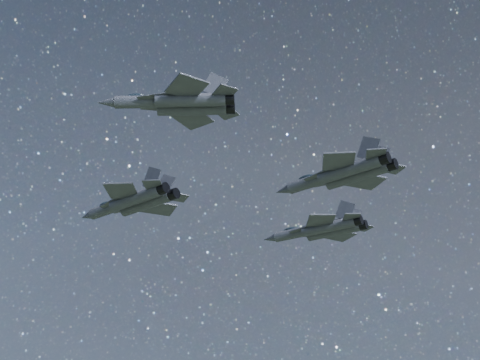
# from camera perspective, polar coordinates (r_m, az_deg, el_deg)

# --- Properties ---
(jet_lead) EXTENTS (17.09, 11.39, 4.34)m
(jet_lead) POSITION_cam_1_polar(r_m,az_deg,el_deg) (86.52, -9.05, -1.81)
(jet_lead) COLOR #353843
(jet_left) EXTENTS (16.41, 11.19, 4.12)m
(jet_left) POSITION_cam_1_polar(r_m,az_deg,el_deg) (94.51, 7.06, -4.17)
(jet_left) COLOR #353843
(jet_right) EXTENTS (15.18, 10.31, 3.82)m
(jet_right) POSITION_cam_1_polar(r_m,az_deg,el_deg) (69.87, -5.15, 6.58)
(jet_right) COLOR #353843
(jet_slot) EXTENTS (15.44, 10.28, 3.92)m
(jet_slot) POSITION_cam_1_polar(r_m,az_deg,el_deg) (74.39, 8.82, 0.56)
(jet_slot) COLOR #353843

